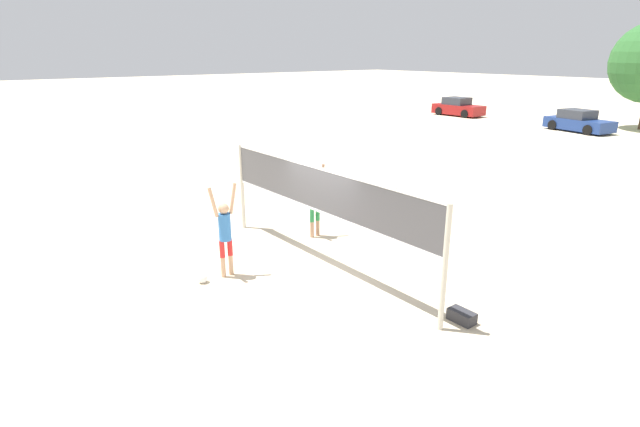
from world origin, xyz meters
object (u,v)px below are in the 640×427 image
player_spiker (225,229)px  parked_car_mid (458,108)px  volleyball_net (320,197)px  volleyball (203,278)px  parked_car_near (578,122)px  gear_bag (462,316)px  player_blocker (315,200)px

player_spiker → parked_car_mid: bearing=28.1°
volleyball_net → volleyball: bearing=-109.9°
player_spiker → parked_car_near: 29.13m
parked_car_near → parked_car_mid: parked_car_mid is taller
volleyball → parked_car_mid: 33.93m
volleyball_net → player_spiker: size_ratio=3.39×
gear_bag → volleyball: bearing=-145.9°
player_spiker → player_blocker: bearing=14.1°
gear_bag → parked_car_mid: (-20.39, 26.90, 0.53)m
parked_car_near → gear_bag: bearing=-57.4°
volleyball_net → volleyball: 3.24m
parked_car_near → parked_car_mid: 10.18m
parked_car_near → player_blocker: bearing=-68.2°
gear_bag → parked_car_near: (-10.25, 26.04, 0.51)m
parked_car_near → parked_car_mid: size_ratio=1.08×
volleyball → parked_car_mid: parked_car_mid is taller
volleyball_net → volleyball: size_ratio=31.62×
player_blocker → volleyball: (0.78, -3.80, -0.95)m
parked_car_near → volleyball: bearing=-68.1°
player_blocker → parked_car_mid: player_blocker is taller
volleyball_net → parked_car_near: (-6.53, 26.58, -1.14)m
volleyball_net → player_blocker: bearing=145.7°
player_spiker → player_blocker: 3.28m
gear_bag → parked_car_mid: 33.76m
parked_car_near → parked_car_mid: bearing=-173.7°
player_blocker → parked_car_near: size_ratio=0.46×
volleyball → volleyball_net: bearing=70.1°
player_spiker → parked_car_near: size_ratio=0.49×
gear_bag → parked_car_near: 27.99m
volleyball_net → parked_car_near: 27.40m
volleyball_net → parked_car_near: volleyball_net is taller
player_spiker → volleyball: bearing=178.8°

